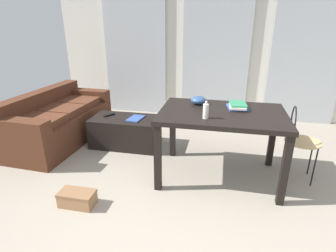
{
  "coord_description": "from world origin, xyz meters",
  "views": [
    {
      "loc": [
        0.19,
        -1.46,
        1.7
      ],
      "look_at": [
        -0.49,
        1.72,
        0.44
      ],
      "focal_mm": 28.81,
      "sensor_mm": 36.0,
      "label": 1
    }
  ],
  "objects": [
    {
      "name": "ground_plane",
      "position": [
        0.0,
        1.41,
        0.0
      ],
      "size": [
        8.68,
        8.68,
        0.0
      ],
      "primitive_type": "plane",
      "color": "gray"
    },
    {
      "name": "wall_back",
      "position": [
        0.0,
        3.62,
        1.33
      ],
      "size": [
        5.89,
        0.1,
        2.67
      ],
      "primitive_type": "cube",
      "color": "silver",
      "rests_on": "ground"
    },
    {
      "name": "curtains",
      "position": [
        0.0,
        3.53,
        1.15
      ],
      "size": [
        4.19,
        0.03,
        2.3
      ],
      "color": "#B2B7BC",
      "rests_on": "ground"
    },
    {
      "name": "couch",
      "position": [
        -2.2,
        1.89,
        0.31
      ],
      "size": [
        0.89,
        1.8,
        0.75
      ],
      "color": "#4C2819",
      "rests_on": "ground"
    },
    {
      "name": "coffee_table",
      "position": [
        -1.16,
        1.95,
        0.21
      ],
      "size": [
        0.95,
        0.53,
        0.42
      ],
      "color": "black",
      "rests_on": "ground"
    },
    {
      "name": "craft_table",
      "position": [
        0.19,
        1.36,
        0.69
      ],
      "size": [
        1.35,
        0.91,
        0.8
      ],
      "color": "black",
      "rests_on": "ground"
    },
    {
      "name": "wire_chair",
      "position": [
        1.03,
        1.52,
        0.54
      ],
      "size": [
        0.38,
        0.4,
        0.86
      ],
      "color": "tan",
      "rests_on": "ground"
    },
    {
      "name": "bottle_near",
      "position": [
        0.03,
        1.11,
        0.87
      ],
      "size": [
        0.06,
        0.06,
        0.18
      ],
      "color": "beige",
      "rests_on": "craft_table"
    },
    {
      "name": "bowl",
      "position": [
        -0.09,
        1.6,
        0.84
      ],
      "size": [
        0.18,
        0.18,
        0.09
      ],
      "primitive_type": "ellipsoid",
      "color": "#2D4C7A",
      "rests_on": "craft_table"
    },
    {
      "name": "book_stack",
      "position": [
        0.35,
        1.52,
        0.82
      ],
      "size": [
        0.25,
        0.29,
        0.06
      ],
      "color": "#33519E",
      "rests_on": "craft_table"
    },
    {
      "name": "tv_remote_primary",
      "position": [
        -1.42,
        1.99,
        0.43
      ],
      "size": [
        0.13,
        0.17,
        0.02
      ],
      "primitive_type": "cube",
      "rotation": [
        0.0,
        0.0,
        -0.58
      ],
      "color": "black",
      "rests_on": "coffee_table"
    },
    {
      "name": "magazine",
      "position": [
        -1.0,
        1.94,
        0.43
      ],
      "size": [
        0.21,
        0.3,
        0.02
      ],
      "primitive_type": "cube",
      "rotation": [
        0.0,
        0.0,
        -0.14
      ],
      "color": "#33519E",
      "rests_on": "coffee_table"
    },
    {
      "name": "shoebox",
      "position": [
        -1.14,
        0.52,
        0.08
      ],
      "size": [
        0.35,
        0.19,
        0.15
      ],
      "color": "#996B47",
      "rests_on": "ground"
    }
  ]
}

